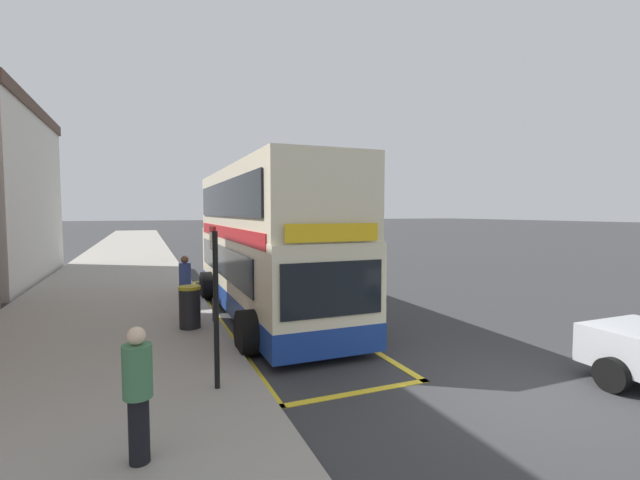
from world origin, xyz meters
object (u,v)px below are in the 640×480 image
Objects in this scene: bus_stop_sign at (215,294)px; pedestrian_waiting_near_sign at (138,390)px; double_decker_bus at (265,247)px; parked_car_silver_distant at (222,231)px; pedestrian_further_back at (185,282)px; parked_car_black_ahead at (243,237)px; litter_bin at (190,307)px.

pedestrian_waiting_near_sign is (-1.20, -1.93, -0.72)m from bus_stop_sign.
double_decker_bus is at bearing 64.28° from pedestrian_waiting_near_sign.
bus_stop_sign reaches higher than pedestrian_waiting_near_sign.
pedestrian_further_back is (-7.85, -40.89, 0.27)m from parked_car_silver_distant.
parked_car_black_ahead is 2.47× the size of pedestrian_further_back.
bus_stop_sign is 0.65× the size of parked_car_black_ahead.
litter_bin is (-2.37, -1.35, -1.38)m from double_decker_bus.
pedestrian_waiting_near_sign is (-3.53, -7.33, -1.03)m from double_decker_bus.
bus_stop_sign is at bearing -113.33° from double_decker_bus.
bus_stop_sign is 1.67× the size of pedestrian_waiting_near_sign.
litter_bin is at bearing -150.28° from double_decker_bus.
double_decker_bus is 5.95× the size of pedestrian_further_back.
double_decker_bus is 8.20m from pedestrian_waiting_near_sign.
parked_car_black_ahead is 29.20m from litter_bin.
double_decker_bus reaches higher than litter_bin.
pedestrian_further_back is at bearing 88.64° from litter_bin.
parked_car_silver_distant is at bearing 79.45° from pedestrian_waiting_near_sign.
pedestrian_further_back reaches higher than parked_car_black_ahead.
bus_stop_sign is at bearing -89.34° from litter_bin.
pedestrian_waiting_near_sign is at bearing -98.84° from pedestrian_further_back.
litter_bin is (-0.05, 4.04, -1.06)m from bus_stop_sign.
pedestrian_further_back is 1.57× the size of litter_bin.
pedestrian_waiting_near_sign is at bearing -115.72° from double_decker_bus.
parked_car_silver_distant is at bearing 79.50° from litter_bin.
double_decker_bus reaches higher than parked_car_black_ahead.
bus_stop_sign reaches higher than pedestrian_further_back.
litter_bin is at bearing 79.05° from pedestrian_waiting_near_sign.
bus_stop_sign is 0.65× the size of parked_car_silver_distant.
parked_car_black_ahead is (5.07, 26.88, -1.26)m from double_decker_bus.
parked_car_silver_distant is 49.41m from pedestrian_waiting_near_sign.
double_decker_bus is 5.88m from bus_stop_sign.
parked_car_silver_distant is at bearing 79.13° from pedestrian_further_back.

